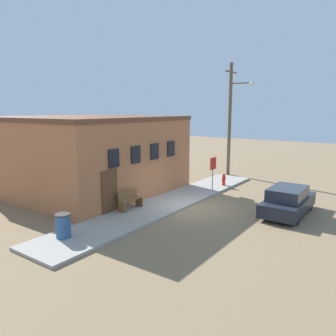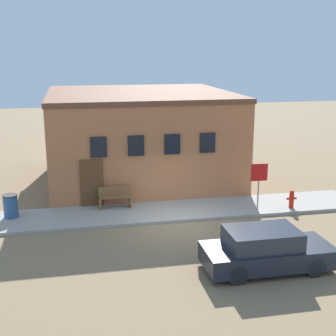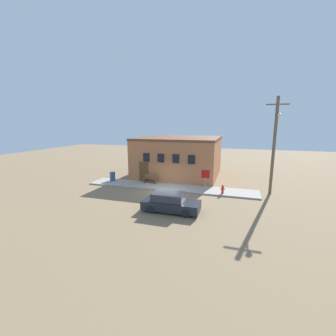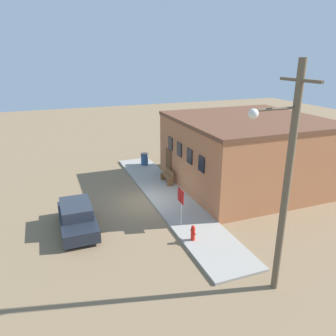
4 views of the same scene
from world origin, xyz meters
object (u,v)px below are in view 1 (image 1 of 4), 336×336
(parked_car, at_px, (288,201))
(stop_sign, at_px, (213,167))
(bench, at_px, (130,200))
(utility_pole, at_px, (231,116))
(fire_hydrant, at_px, (224,179))
(trash_bin, at_px, (63,226))

(parked_car, bearing_deg, stop_sign, 70.53)
(bench, distance_m, parked_car, 7.77)
(stop_sign, bearing_deg, utility_pole, 14.76)
(stop_sign, distance_m, parked_car, 5.41)
(fire_hydrant, xyz_separation_m, trash_bin, (-11.75, 1.18, 0.09))
(utility_pole, bearing_deg, bench, 179.72)
(trash_bin, bearing_deg, stop_sign, -6.54)
(stop_sign, height_order, bench, stop_sign)
(stop_sign, relative_size, parked_car, 0.50)
(stop_sign, height_order, trash_bin, stop_sign)
(utility_pole, bearing_deg, stop_sign, -165.24)
(trash_bin, xyz_separation_m, parked_car, (8.42, -6.20, 0.04))
(stop_sign, xyz_separation_m, trash_bin, (-10.20, 1.17, -0.95))
(trash_bin, xyz_separation_m, utility_pole, (15.80, 0.31, 3.93))
(fire_hydrant, height_order, bench, bench)
(stop_sign, bearing_deg, parked_car, -109.47)
(bench, xyz_separation_m, trash_bin, (-4.27, -0.36, 0.03))
(trash_bin, bearing_deg, fire_hydrant, -5.73)
(stop_sign, height_order, utility_pole, utility_pole)
(fire_hydrant, height_order, stop_sign, stop_sign)
(bench, bearing_deg, trash_bin, -175.15)
(fire_hydrant, height_order, parked_car, parked_car)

